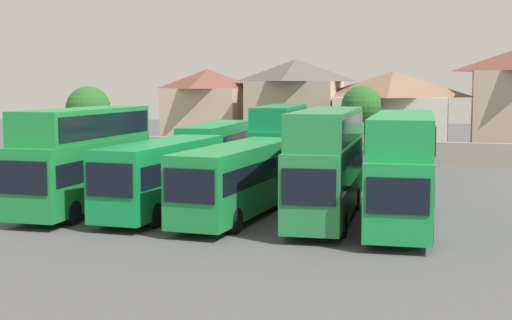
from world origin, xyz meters
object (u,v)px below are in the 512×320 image
Objects in this scene: bus_7 at (280,137)px; tree_left_of_lot at (362,107)px; bus_5 at (403,163)px; bus_6 at (217,145)px; bus_1 at (84,154)px; bus_9 at (396,151)px; house_terrace_centre at (296,105)px; bus_3 at (239,177)px; bus_4 at (327,159)px; house_terrace_right at (392,112)px; tree_behind_wall at (88,109)px; bus_2 at (162,173)px; bus_8 at (338,149)px; house_terrace_left at (208,109)px.

tree_left_of_lot reaches higher than bus_7.
bus_5 is 20.93m from bus_6.
bus_1 is at bearing -90.35° from bus_5.
bus_9 is at bearing -73.20° from tree_left_of_lot.
bus_5 is at bearing 38.82° from bus_6.
bus_9 is 21.04m from house_terrace_centre.
bus_3 is at bearing 18.98° from bus_6.
bus_4 is (11.99, 0.63, 0.01)m from bus_1.
tree_left_of_lot is at bearing -37.46° from house_terrace_centre.
bus_1 is 1.05× the size of house_terrace_right.
tree_behind_wall is at bearing -166.08° from tree_left_of_lot.
bus_2 is at bearing -88.77° from house_terrace_centre.
house_terrace_right reaches higher than bus_7.
bus_1 is 0.93× the size of bus_9.
tree_behind_wall is at bearing -156.45° from house_terrace_right.
bus_7 is at bearing -109.48° from house_terrace_right.
bus_6 is 1.04× the size of bus_7.
bus_3 is 1.87× the size of tree_behind_wall.
bus_8 is at bearing 161.16° from bus_2.
bus_7 is (1.99, 15.91, 0.71)m from bus_2.
bus_5 is (11.37, 0.35, 0.78)m from bus_2.
bus_2 is 35.59m from house_terrace_left.
bus_8 is 23.42m from tree_behind_wall.
bus_7 is 1.44× the size of house_terrace_left.
bus_9 is 1.13× the size of house_terrace_right.
bus_2 is 0.93× the size of bus_7.
house_terrace_right is 1.62× the size of tree_left_of_lot.
bus_6 is at bearing -68.93° from house_terrace_left.
house_terrace_right is at bearing 176.21° from bus_3.
bus_8 is at bearing 175.42° from bus_3.
house_terrace_centre reaches higher than bus_4.
bus_6 is 12.47m from bus_9.
house_terrace_right is (17.72, -0.95, -0.13)m from house_terrace_left.
bus_6 is (-10.49, 15.56, -0.87)m from bus_4.
bus_6 is at bearing -148.77° from bus_4.
bus_3 is 15.63m from bus_8.
bus_8 is 1.24× the size of house_terrace_centre.
bus_3 is 1.48× the size of house_terrace_left.
bus_6 is (-13.92, 15.60, -0.79)m from bus_5.
bus_1 is 30.20m from tree_left_of_lot.
tree_behind_wall is at bearing -145.37° from house_terrace_centre.
house_terrace_centre is at bearing -176.41° from bus_2.
bus_7 is 1.80× the size of tree_left_of_lot.
bus_5 is at bearing 26.22° from bus_7.
bus_9 is at bearing -84.34° from house_terrace_right.
bus_4 reaches higher than bus_6.
bus_5 is at bearing -58.25° from house_terrace_left.
bus_1 reaches higher than bus_5.
bus_5 is 35.48m from tree_behind_wall.
house_terrace_left is at bearing 60.35° from tree_behind_wall.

